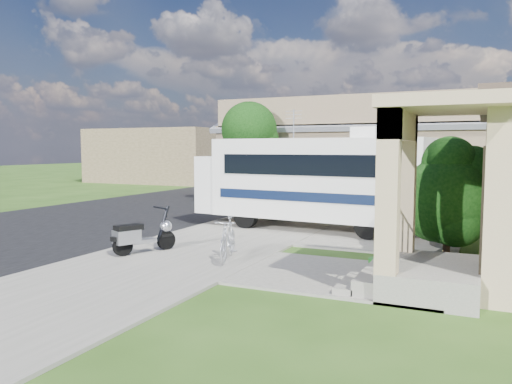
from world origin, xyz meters
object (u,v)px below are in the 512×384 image
at_px(motorhome, 312,179).
at_px(scooter, 140,236).
at_px(pickup_truck, 248,181).
at_px(van, 282,174).
at_px(bicycle, 228,241).
at_px(shrub, 451,196).
at_px(garden_hose, 379,265).

bearing_deg(motorhome, scooter, -110.18).
distance_m(pickup_truck, van, 6.21).
distance_m(motorhome, pickup_truck, 11.10).
bearing_deg(pickup_truck, bicycle, 110.10).
bearing_deg(motorhome, shrub, -25.01).
height_order(scooter, garden_hose, scooter).
bearing_deg(pickup_truck, van, -88.74).
height_order(shrub, van, shrub).
bearing_deg(scooter, garden_hose, 35.09).
bearing_deg(shrub, motorhome, 150.23).
bearing_deg(garden_hose, scooter, -169.32).
bearing_deg(pickup_truck, garden_hose, 121.59).
distance_m(motorhome, garden_hose, 5.47).
bearing_deg(motorhome, van, 119.72).
height_order(motorhome, pickup_truck, motorhome).
relative_size(motorhome, shrub, 2.63).
height_order(shrub, garden_hose, shrub).
relative_size(shrub, scooter, 1.81).
distance_m(shrub, van, 20.86).
bearing_deg(bicycle, scooter, 169.66).
bearing_deg(bicycle, pickup_truck, 97.05).
height_order(shrub, bicycle, shrub).
height_order(motorhome, shrub, motorhome).
bearing_deg(shrub, scooter, -156.08).
xyz_separation_m(bicycle, garden_hose, (3.21, 0.77, -0.38)).
xyz_separation_m(pickup_truck, garden_hose, (9.44, -13.32, -0.73)).
bearing_deg(van, motorhome, -54.30).
xyz_separation_m(motorhome, scooter, (-2.51, -5.39, -1.12)).
bearing_deg(van, bicycle, -60.82).
distance_m(scooter, van, 21.03).
bearing_deg(bicycle, van, 91.67).
height_order(van, garden_hose, van).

